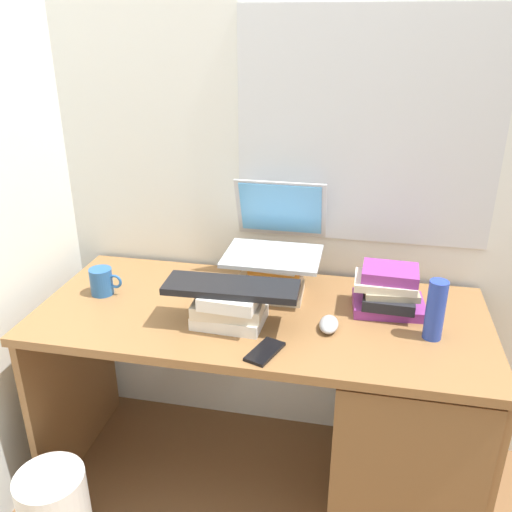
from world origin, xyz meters
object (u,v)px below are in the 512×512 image
at_px(keyboard, 231,287).
at_px(cell_phone, 265,352).
at_px(book_stack_side, 389,291).
at_px(book_stack_keyboard_riser, 230,308).
at_px(wastebasket, 55,512).
at_px(water_bottle, 435,310).
at_px(computer_mouse, 329,324).
at_px(book_stack_tall, 271,277).
at_px(desk, 369,411).
at_px(mug, 102,281).
at_px(laptop, 276,236).

xyz_separation_m(keyboard, cell_phone, (0.13, -0.14, -0.13)).
bearing_deg(book_stack_side, book_stack_keyboard_riser, -158.19).
xyz_separation_m(book_stack_side, wastebasket, (-1.02, -0.52, -0.66)).
relative_size(book_stack_side, water_bottle, 1.28).
bearing_deg(keyboard, wastebasket, -150.48).
relative_size(book_stack_side, computer_mouse, 2.37).
bearing_deg(cell_phone, book_stack_tall, 117.37).
bearing_deg(book_stack_side, desk, -103.85).
relative_size(keyboard, wastebasket, 1.37).
bearing_deg(water_bottle, book_stack_tall, 160.77).
height_order(mug, cell_phone, mug).
xyz_separation_m(desk, computer_mouse, (-0.15, -0.04, 0.35)).
xyz_separation_m(book_stack_tall, computer_mouse, (0.22, -0.20, -0.05)).
bearing_deg(cell_phone, book_stack_side, 63.38).
xyz_separation_m(laptop, cell_phone, (0.05, -0.44, -0.19)).
bearing_deg(book_stack_side, cell_phone, -136.38).
bearing_deg(wastebasket, computer_mouse, 23.25).
bearing_deg(mug, keyboard, -13.02).
xyz_separation_m(desk, book_stack_side, (0.03, 0.12, 0.40)).
relative_size(laptop, mug, 2.80).
xyz_separation_m(book_stack_keyboard_riser, cell_phone, (0.14, -0.14, -0.05)).
relative_size(book_stack_keyboard_riser, book_stack_side, 0.92).
distance_m(mug, water_bottle, 1.13).
bearing_deg(keyboard, book_stack_side, 20.24).
bearing_deg(wastebasket, book_stack_keyboard_riser, 32.00).
xyz_separation_m(book_stack_keyboard_riser, computer_mouse, (0.31, 0.03, -0.04)).
height_order(book_stack_tall, laptop, laptop).
height_order(book_stack_keyboard_riser, laptop, laptop).
distance_m(book_stack_side, water_bottle, 0.20).
distance_m(keyboard, wastebasket, 0.95).
relative_size(desk, laptop, 4.54).
relative_size(desk, computer_mouse, 14.44).
height_order(keyboard, computer_mouse, keyboard).
bearing_deg(book_stack_keyboard_riser, book_stack_side, 21.81).
height_order(computer_mouse, wastebasket, computer_mouse).
distance_m(keyboard, mug, 0.52).
relative_size(book_stack_side, mug, 2.09).
distance_m(laptop, keyboard, 0.32).
height_order(desk, water_bottle, water_bottle).
bearing_deg(mug, laptop, 17.79).
xyz_separation_m(water_bottle, cell_phone, (-0.49, -0.19, -0.09)).
bearing_deg(cell_phone, laptop, 115.57).
relative_size(desk, book_stack_side, 6.09).
bearing_deg(wastebasket, desk, 22.19).
relative_size(book_stack_keyboard_riser, wastebasket, 0.74).
bearing_deg(mug, water_bottle, -3.42).
distance_m(book_stack_tall, cell_phone, 0.38).
relative_size(laptop, water_bottle, 1.72).
bearing_deg(book_stack_keyboard_riser, mug, 166.90).
distance_m(mug, cell_phone, 0.69).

